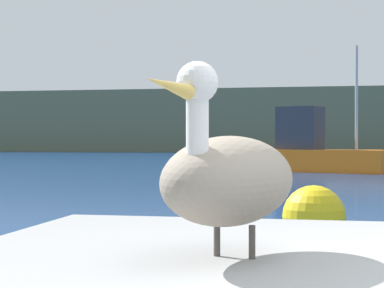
# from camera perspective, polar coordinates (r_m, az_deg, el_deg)

# --- Properties ---
(hillside_backdrop) EXTENTS (140.00, 13.85, 6.69)m
(hillside_backdrop) POSITION_cam_1_polar(r_m,az_deg,el_deg) (77.43, 12.02, 1.85)
(hillside_backdrop) COLOR #5B664C
(hillside_backdrop) RESTS_ON ground
(pelican) EXTENTS (0.71, 1.24, 0.83)m
(pelican) POSITION_cam_1_polar(r_m,az_deg,el_deg) (3.01, 3.06, -2.78)
(pelican) COLOR gray
(pelican) RESTS_ON pier_dock
(fishing_boat_orange) EXTENTS (6.34, 3.82, 5.10)m
(fishing_boat_orange) POSITION_cam_1_polar(r_m,az_deg,el_deg) (29.08, 9.71, -0.57)
(fishing_boat_orange) COLOR orange
(fishing_boat_orange) RESTS_ON ground
(mooring_buoy) EXTENTS (0.77, 0.77, 0.77)m
(mooring_buoy) POSITION_cam_1_polar(r_m,az_deg,el_deg) (8.61, 10.05, -5.95)
(mooring_buoy) COLOR yellow
(mooring_buoy) RESTS_ON ground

